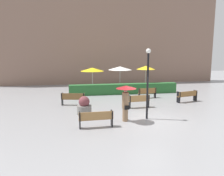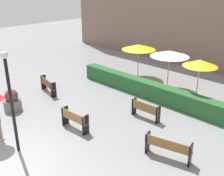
{
  "view_description": "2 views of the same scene",
  "coord_description": "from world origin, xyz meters",
  "px_view_note": "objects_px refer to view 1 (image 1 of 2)",
  "views": [
    {
      "loc": [
        -4.27,
        -11.86,
        3.96
      ],
      "look_at": [
        -1.24,
        5.4,
        1.09
      ],
      "focal_mm": 36.01,
      "sensor_mm": 36.0,
      "label": 1
    },
    {
      "loc": [
        9.15,
        -3.5,
        6.42
      ],
      "look_at": [
        0.61,
        5.21,
        1.54
      ],
      "focal_mm": 43.29,
      "sensor_mm": 36.0,
      "label": 2
    }
  ],
  "objects_px": {
    "patio_umbrella_yellow_far": "(146,68)",
    "bench_mid_center": "(139,100)",
    "planter_pot": "(84,107)",
    "bench_far_left": "(73,98)",
    "bench_near_left": "(96,118)",
    "bench_back_row": "(147,92)",
    "patio_umbrella_white": "(120,68)",
    "patio_umbrella_yellow": "(92,69)",
    "pedestrian_with_umbrella": "(126,97)",
    "lamp_post": "(148,77)",
    "bench_far_right": "(187,95)"
  },
  "relations": [
    {
      "from": "patio_umbrella_white",
      "to": "bench_back_row",
      "type": "bearing_deg",
      "value": -70.31
    },
    {
      "from": "patio_umbrella_yellow",
      "to": "patio_umbrella_white",
      "type": "relative_size",
      "value": 0.95
    },
    {
      "from": "bench_back_row",
      "to": "bench_mid_center",
      "type": "bearing_deg",
      "value": -118.35
    },
    {
      "from": "bench_back_row",
      "to": "lamp_post",
      "type": "relative_size",
      "value": 0.38
    },
    {
      "from": "bench_back_row",
      "to": "patio_umbrella_yellow",
      "type": "xyz_separation_m",
      "value": [
        -4.28,
        4.64,
        1.64
      ]
    },
    {
      "from": "bench_mid_center",
      "to": "bench_far_right",
      "type": "relative_size",
      "value": 0.83
    },
    {
      "from": "bench_near_left",
      "to": "planter_pot",
      "type": "bearing_deg",
      "value": 100.41
    },
    {
      "from": "bench_far_right",
      "to": "bench_far_left",
      "type": "bearing_deg",
      "value": 177.13
    },
    {
      "from": "bench_far_left",
      "to": "planter_pot",
      "type": "bearing_deg",
      "value": -75.23
    },
    {
      "from": "bench_back_row",
      "to": "patio_umbrella_white",
      "type": "xyz_separation_m",
      "value": [
        -1.51,
        4.21,
        1.76
      ]
    },
    {
      "from": "bench_far_right",
      "to": "lamp_post",
      "type": "xyz_separation_m",
      "value": [
        -4.61,
        -3.76,
        1.98
      ]
    },
    {
      "from": "bench_mid_center",
      "to": "lamp_post",
      "type": "xyz_separation_m",
      "value": [
        -0.31,
        -2.64,
        1.97
      ]
    },
    {
      "from": "patio_umbrella_yellow",
      "to": "patio_umbrella_white",
      "type": "bearing_deg",
      "value": -8.81
    },
    {
      "from": "bench_mid_center",
      "to": "patio_umbrella_yellow",
      "type": "relative_size",
      "value": 0.65
    },
    {
      "from": "bench_far_right",
      "to": "patio_umbrella_yellow_far",
      "type": "xyz_separation_m",
      "value": [
        -1.7,
        5.33,
        1.83
      ]
    },
    {
      "from": "bench_far_right",
      "to": "patio_umbrella_white",
      "type": "xyz_separation_m",
      "value": [
        -4.13,
        6.18,
        1.75
      ]
    },
    {
      "from": "lamp_post",
      "to": "patio_umbrella_yellow",
      "type": "height_order",
      "value": "lamp_post"
    },
    {
      "from": "bench_back_row",
      "to": "planter_pot",
      "type": "xyz_separation_m",
      "value": [
        -5.58,
        -4.15,
        -0.0
      ]
    },
    {
      "from": "patio_umbrella_yellow",
      "to": "bench_mid_center",
      "type": "bearing_deg",
      "value": -71.39
    },
    {
      "from": "planter_pot",
      "to": "patio_umbrella_yellow",
      "type": "xyz_separation_m",
      "value": [
        1.3,
        8.79,
        1.64
      ]
    },
    {
      "from": "planter_pot",
      "to": "lamp_post",
      "type": "distance_m",
      "value": 4.41
    },
    {
      "from": "bench_far_left",
      "to": "pedestrian_with_umbrella",
      "type": "relative_size",
      "value": 0.85
    },
    {
      "from": "bench_back_row",
      "to": "bench_far_right",
      "type": "height_order",
      "value": "bench_far_right"
    },
    {
      "from": "bench_mid_center",
      "to": "patio_umbrella_yellow",
      "type": "height_order",
      "value": "patio_umbrella_yellow"
    },
    {
      "from": "planter_pot",
      "to": "bench_far_left",
      "type": "bearing_deg",
      "value": 104.77
    },
    {
      "from": "bench_mid_center",
      "to": "patio_umbrella_yellow",
      "type": "xyz_separation_m",
      "value": [
        -2.61,
        7.74,
        1.61
      ]
    },
    {
      "from": "patio_umbrella_yellow_far",
      "to": "bench_mid_center",
      "type": "bearing_deg",
      "value": -111.97
    },
    {
      "from": "planter_pot",
      "to": "patio_umbrella_white",
      "type": "xyz_separation_m",
      "value": [
        4.07,
        8.36,
        1.77
      ]
    },
    {
      "from": "bench_back_row",
      "to": "patio_umbrella_yellow_far",
      "type": "distance_m",
      "value": 3.94
    },
    {
      "from": "patio_umbrella_white",
      "to": "patio_umbrella_yellow_far",
      "type": "relative_size",
      "value": 0.97
    },
    {
      "from": "patio_umbrella_white",
      "to": "patio_umbrella_yellow_far",
      "type": "height_order",
      "value": "patio_umbrella_yellow_far"
    },
    {
      "from": "bench_far_left",
      "to": "bench_mid_center",
      "type": "height_order",
      "value": "bench_mid_center"
    },
    {
      "from": "planter_pot",
      "to": "patio_umbrella_yellow",
      "type": "height_order",
      "value": "patio_umbrella_yellow"
    },
    {
      "from": "patio_umbrella_yellow_far",
      "to": "bench_back_row",
      "type": "bearing_deg",
      "value": -105.5
    },
    {
      "from": "bench_far_left",
      "to": "bench_back_row",
      "type": "xyz_separation_m",
      "value": [
        6.27,
        1.53,
        -0.03
      ]
    },
    {
      "from": "pedestrian_with_umbrella",
      "to": "patio_umbrella_yellow_far",
      "type": "xyz_separation_m",
      "value": [
        4.26,
        9.34,
        0.93
      ]
    },
    {
      "from": "pedestrian_with_umbrella",
      "to": "patio_umbrella_yellow",
      "type": "xyz_separation_m",
      "value": [
        -0.94,
        10.62,
        0.72
      ]
    },
    {
      "from": "patio_umbrella_yellow",
      "to": "patio_umbrella_yellow_far",
      "type": "xyz_separation_m",
      "value": [
        5.21,
        -1.28,
        0.21
      ]
    },
    {
      "from": "bench_back_row",
      "to": "pedestrian_with_umbrella",
      "type": "distance_m",
      "value": 6.91
    },
    {
      "from": "bench_far_left",
      "to": "patio_umbrella_yellow",
      "type": "relative_size",
      "value": 0.75
    },
    {
      "from": "bench_far_left",
      "to": "pedestrian_with_umbrella",
      "type": "bearing_deg",
      "value": -56.62
    },
    {
      "from": "bench_far_left",
      "to": "patio_umbrella_white",
      "type": "xyz_separation_m",
      "value": [
        4.76,
        5.74,
        1.73
      ]
    },
    {
      "from": "patio_umbrella_yellow",
      "to": "patio_umbrella_white",
      "type": "xyz_separation_m",
      "value": [
        2.77,
        -0.43,
        0.12
      ]
    },
    {
      "from": "bench_back_row",
      "to": "lamp_post",
      "type": "bearing_deg",
      "value": -109.05
    },
    {
      "from": "bench_near_left",
      "to": "patio_umbrella_white",
      "type": "bearing_deg",
      "value": 71.86
    },
    {
      "from": "bench_back_row",
      "to": "bench_near_left",
      "type": "xyz_separation_m",
      "value": [
        -5.1,
        -6.76,
        0.01
      ]
    },
    {
      "from": "bench_far_right",
      "to": "lamp_post",
      "type": "distance_m",
      "value": 6.27
    },
    {
      "from": "bench_near_left",
      "to": "patio_umbrella_yellow_far",
      "type": "distance_m",
      "value": 11.92
    },
    {
      "from": "bench_mid_center",
      "to": "bench_back_row",
      "type": "xyz_separation_m",
      "value": [
        1.67,
        3.1,
        -0.03
      ]
    },
    {
      "from": "planter_pot",
      "to": "lamp_post",
      "type": "relative_size",
      "value": 0.29
    }
  ]
}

